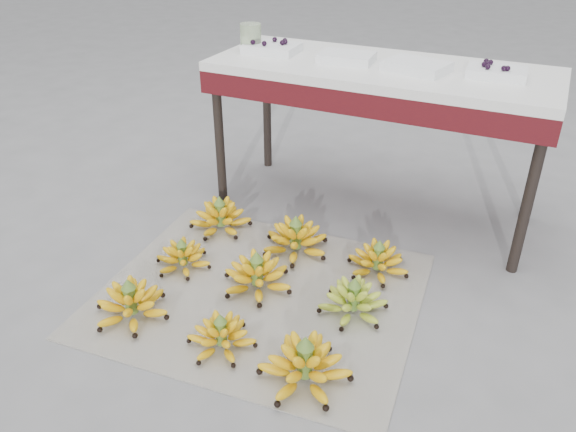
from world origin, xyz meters
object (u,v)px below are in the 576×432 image
at_px(bunch_back_right, 378,261).
at_px(tray_far_right, 496,72).
at_px(bunch_mid_left, 183,257).
at_px(bunch_back_left, 220,218).
at_px(bunch_front_right, 305,365).
at_px(bunch_mid_right, 353,301).
at_px(bunch_front_center, 221,336).
at_px(bunch_mid_center, 257,275).
at_px(bunch_back_center, 296,239).
at_px(tray_far_left, 272,48).
at_px(bunch_front_left, 131,304).
at_px(glass_jar, 251,37).
at_px(tray_left, 347,57).
at_px(vendor_table, 380,83).
at_px(tray_right, 417,66).
at_px(newspaper_mat, 260,294).

xyz_separation_m(bunch_back_right, tray_far_right, (0.29, 0.55, 0.70)).
height_order(bunch_mid_left, bunch_back_left, bunch_back_left).
xyz_separation_m(bunch_front_right, bunch_mid_right, (0.03, 0.40, -0.01)).
relative_size(bunch_front_center, bunch_mid_center, 0.94).
bearing_deg(bunch_back_center, tray_far_left, 104.66).
height_order(bunch_front_left, glass_jar, glass_jar).
bearing_deg(tray_left, bunch_mid_right, -65.83).
bearing_deg(bunch_mid_left, tray_far_right, 53.52).
distance_m(bunch_front_right, glass_jar, 1.64).
bearing_deg(bunch_back_left, tray_left, 39.91).
bearing_deg(vendor_table, tray_far_left, -179.02).
height_order(bunch_front_right, tray_far_left, tray_far_left).
xyz_separation_m(bunch_mid_center, bunch_back_right, (0.41, 0.32, -0.01)).
xyz_separation_m(bunch_mid_right, tray_far_right, (0.29, 0.85, 0.70)).
distance_m(bunch_front_center, bunch_mid_center, 0.37).
xyz_separation_m(tray_left, glass_jar, (-0.49, -0.01, 0.04)).
xyz_separation_m(bunch_front_left, tray_far_left, (0.00, 1.20, 0.70)).
xyz_separation_m(bunch_back_center, tray_left, (0.02, 0.51, 0.69)).
bearing_deg(bunch_mid_center, bunch_front_center, -79.01).
relative_size(bunch_mid_left, tray_left, 1.12).
distance_m(tray_far_left, glass_jar, 0.11).
distance_m(bunch_mid_left, tray_left, 1.17).
bearing_deg(bunch_back_right, glass_jar, 159.11).
relative_size(bunch_front_left, bunch_mid_right, 0.96).
bearing_deg(bunch_front_left, bunch_mid_center, 58.64).
distance_m(bunch_back_center, tray_left, 0.86).
bearing_deg(tray_right, bunch_mid_right, -87.53).
height_order(bunch_mid_left, bunch_back_right, bunch_back_right).
distance_m(bunch_mid_right, tray_right, 1.06).
bearing_deg(bunch_mid_right, tray_left, 90.38).
distance_m(bunch_front_center, bunch_back_right, 0.77).
bearing_deg(glass_jar, bunch_front_center, -67.11).
bearing_deg(tray_right, glass_jar, 179.33).
xyz_separation_m(bunch_back_left, tray_far_left, (0.04, 0.49, 0.70)).
xyz_separation_m(bunch_mid_center, tray_far_right, (0.70, 0.87, 0.70)).
relative_size(bunch_mid_left, tray_far_right, 1.16).
height_order(bunch_mid_right, tray_far_right, tray_far_right).
distance_m(bunch_front_left, bunch_mid_left, 0.36).
xyz_separation_m(bunch_front_left, glass_jar, (-0.10, 1.18, 0.74)).
bearing_deg(bunch_front_right, newspaper_mat, 127.19).
height_order(bunch_front_center, bunch_mid_center, bunch_mid_center).
height_order(vendor_table, tray_far_left, tray_far_left).
bearing_deg(tray_far_right, tray_right, -170.60).
relative_size(bunch_mid_left, vendor_table, 0.19).
distance_m(tray_right, glass_jar, 0.82).
bearing_deg(bunch_mid_left, bunch_front_right, -12.76).
bearing_deg(bunch_back_center, vendor_table, 50.43).
xyz_separation_m(bunch_front_right, tray_far_left, (-0.72, 1.21, 0.70)).
bearing_deg(bunch_mid_right, vendor_table, 79.77).
bearing_deg(bunch_front_left, bunch_back_left, 105.10).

